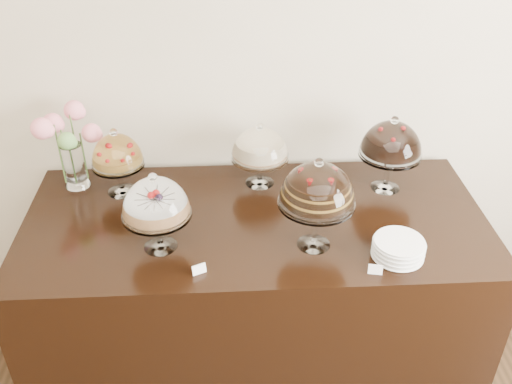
{
  "coord_description": "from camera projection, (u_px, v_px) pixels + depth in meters",
  "views": [
    {
      "loc": [
        -0.3,
        0.26,
        2.49
      ],
      "look_at": [
        -0.18,
        2.4,
        1.08
      ],
      "focal_mm": 40.0,
      "sensor_mm": 36.0,
      "label": 1
    }
  ],
  "objects": [
    {
      "name": "cake_stand_dark_choco",
      "position": [
        392.0,
        142.0,
        2.79
      ],
      "size": [
        0.31,
        0.31,
        0.4
      ],
      "color": "white",
      "rests_on": "display_counter"
    },
    {
      "name": "flower_vase",
      "position": [
        68.0,
        141.0,
        2.81
      ],
      "size": [
        0.31,
        0.26,
        0.43
      ],
      "color": "white",
      "rests_on": "display_counter"
    },
    {
      "name": "wall_back",
      "position": [
        285.0,
        55.0,
        2.85
      ],
      "size": [
        5.0,
        0.04,
        3.0
      ],
      "primitive_type": "cube",
      "color": "beige",
      "rests_on": "ground"
    },
    {
      "name": "price_card_left",
      "position": [
        199.0,
        269.0,
        2.37
      ],
      "size": [
        0.06,
        0.04,
        0.04
      ],
      "primitive_type": "cube",
      "rotation": [
        -0.21,
        0.0,
        0.42
      ],
      "color": "white",
      "rests_on": "display_counter"
    },
    {
      "name": "display_counter",
      "position": [
        255.0,
        288.0,
        2.96
      ],
      "size": [
        2.2,
        1.0,
        0.9
      ],
      "primitive_type": "cube",
      "color": "black",
      "rests_on": "ground"
    },
    {
      "name": "cake_stand_fruit_tart",
      "position": [
        117.0,
        154.0,
        2.78
      ],
      "size": [
        0.26,
        0.26,
        0.36
      ],
      "color": "white",
      "rests_on": "display_counter"
    },
    {
      "name": "cake_stand_cheesecake",
      "position": [
        260.0,
        146.0,
        2.86
      ],
      "size": [
        0.3,
        0.3,
        0.35
      ],
      "color": "white",
      "rests_on": "display_counter"
    },
    {
      "name": "price_card_right",
      "position": [
        375.0,
        270.0,
        2.37
      ],
      "size": [
        0.06,
        0.03,
        0.04
      ],
      "primitive_type": "cube",
      "rotation": [
        -0.21,
        0.0,
        -0.2
      ],
      "color": "white",
      "rests_on": "display_counter"
    },
    {
      "name": "plate_stack",
      "position": [
        398.0,
        249.0,
        2.45
      ],
      "size": [
        0.22,
        0.22,
        0.08
      ],
      "color": "white",
      "rests_on": "display_counter"
    },
    {
      "name": "cake_stand_choco_layer",
      "position": [
        317.0,
        188.0,
        2.38
      ],
      "size": [
        0.33,
        0.33,
        0.44
      ],
      "color": "white",
      "rests_on": "display_counter"
    },
    {
      "name": "cake_stand_sugar_sponge",
      "position": [
        156.0,
        202.0,
        2.4
      ],
      "size": [
        0.3,
        0.3,
        0.38
      ],
      "color": "white",
      "rests_on": "display_counter"
    }
  ]
}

